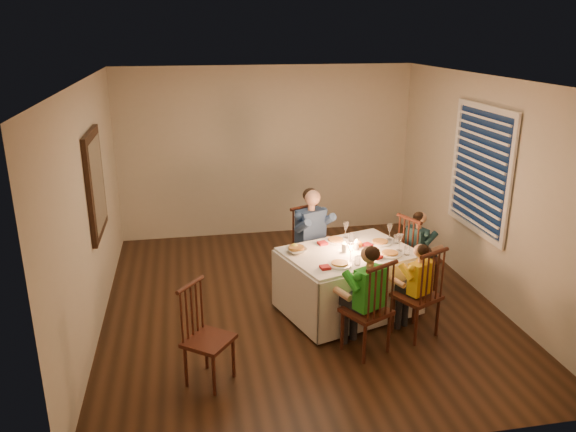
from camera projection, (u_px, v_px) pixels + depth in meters
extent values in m
plane|color=black|center=(300.00, 303.00, 6.69)|extent=(5.00, 5.00, 0.00)
cube|color=beige|center=(90.00, 210.00, 5.88)|extent=(0.02, 5.00, 2.60)
cube|color=beige|center=(485.00, 188.00, 6.67)|extent=(0.02, 5.00, 2.60)
cube|color=beige|center=(267.00, 152.00, 8.60)|extent=(4.50, 0.02, 2.60)
plane|color=white|center=(301.00, 79.00, 5.86)|extent=(5.00, 5.00, 0.00)
cube|color=white|center=(349.00, 253.00, 6.26)|extent=(1.62, 1.36, 0.04)
cube|color=white|center=(325.00, 266.00, 6.80)|extent=(1.37, 0.45, 0.68)
cube|color=white|center=(375.00, 300.00, 5.95)|extent=(1.37, 0.45, 0.68)
cube|color=white|center=(397.00, 270.00, 6.69)|extent=(0.33, 0.99, 0.68)
cube|color=white|center=(294.00, 295.00, 6.06)|extent=(0.33, 0.99, 0.68)
cylinder|color=white|center=(336.00, 241.00, 6.54)|extent=(0.33, 0.33, 0.02)
cylinder|color=white|center=(340.00, 264.00, 5.88)|extent=(0.33, 0.33, 0.02)
cylinder|color=white|center=(390.00, 254.00, 6.15)|extent=(0.33, 0.33, 0.02)
cylinder|color=white|center=(380.00, 243.00, 6.48)|extent=(0.33, 0.33, 0.02)
cylinder|color=white|center=(344.00, 248.00, 6.21)|extent=(0.06, 0.06, 0.10)
cylinder|color=white|center=(356.00, 246.00, 6.28)|extent=(0.06, 0.06, 0.10)
sphere|color=yellow|center=(295.00, 247.00, 6.25)|extent=(0.09, 0.09, 0.09)
sphere|color=orange|center=(359.00, 244.00, 6.36)|extent=(0.08, 0.08, 0.08)
imported|color=white|center=(296.00, 250.00, 6.22)|extent=(0.28, 0.28, 0.06)
cube|color=black|center=(95.00, 184.00, 6.10)|extent=(0.05, 0.95, 1.15)
cube|color=white|center=(98.00, 184.00, 6.11)|extent=(0.01, 0.78, 0.98)
cube|color=#0D1B35|center=(481.00, 170.00, 6.69)|extent=(0.01, 1.20, 1.40)
cube|color=white|center=(480.00, 170.00, 6.69)|extent=(0.03, 1.34, 1.54)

